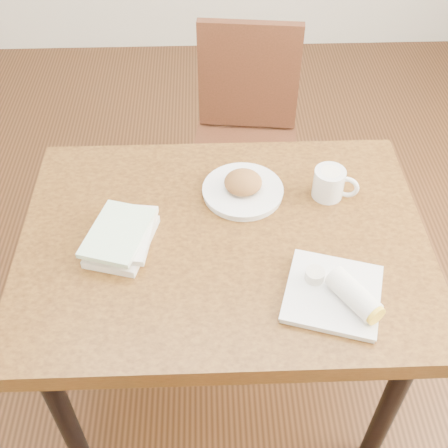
{
  "coord_description": "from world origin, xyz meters",
  "views": [
    {
      "loc": [
        -0.04,
        -1.08,
        1.91
      ],
      "look_at": [
        0.0,
        0.0,
        0.8
      ],
      "focal_mm": 45.0,
      "sensor_mm": 36.0,
      "label": 1
    }
  ],
  "objects_px": {
    "plate_scone": "(243,188)",
    "book_stack": "(122,236)",
    "table": "(224,256)",
    "coffee_mug": "(330,183)",
    "plate_burrito": "(339,294)",
    "chair_far": "(246,130)"
  },
  "relations": [
    {
      "from": "plate_scone",
      "to": "book_stack",
      "type": "xyz_separation_m",
      "value": [
        -0.35,
        -0.19,
        0.0
      ]
    },
    {
      "from": "table",
      "to": "plate_scone",
      "type": "distance_m",
      "value": 0.22
    },
    {
      "from": "table",
      "to": "coffee_mug",
      "type": "xyz_separation_m",
      "value": [
        0.32,
        0.16,
        0.13
      ]
    },
    {
      "from": "plate_burrito",
      "to": "plate_scone",
      "type": "bearing_deg",
      "value": 118.46
    },
    {
      "from": "plate_scone",
      "to": "coffee_mug",
      "type": "xyz_separation_m",
      "value": [
        0.26,
        -0.01,
        0.02
      ]
    },
    {
      "from": "table",
      "to": "plate_scone",
      "type": "bearing_deg",
      "value": 70.11
    },
    {
      "from": "table",
      "to": "chair_far",
      "type": "xyz_separation_m",
      "value": [
        0.12,
        0.77,
        -0.12
      ]
    },
    {
      "from": "table",
      "to": "plate_scone",
      "type": "relative_size",
      "value": 4.68
    },
    {
      "from": "plate_scone",
      "to": "coffee_mug",
      "type": "bearing_deg",
      "value": -3.3
    },
    {
      "from": "coffee_mug",
      "to": "plate_burrito",
      "type": "xyz_separation_m",
      "value": [
        -0.04,
        -0.39,
        -0.02
      ]
    },
    {
      "from": "table",
      "to": "chair_far",
      "type": "bearing_deg",
      "value": 81.46
    },
    {
      "from": "chair_far",
      "to": "book_stack",
      "type": "distance_m",
      "value": 0.91
    },
    {
      "from": "chair_far",
      "to": "coffee_mug",
      "type": "height_order",
      "value": "chair_far"
    },
    {
      "from": "chair_far",
      "to": "plate_scone",
      "type": "bearing_deg",
      "value": -95.04
    },
    {
      "from": "coffee_mug",
      "to": "plate_burrito",
      "type": "distance_m",
      "value": 0.39
    },
    {
      "from": "plate_scone",
      "to": "book_stack",
      "type": "relative_size",
      "value": 0.97
    },
    {
      "from": "chair_far",
      "to": "plate_scone",
      "type": "distance_m",
      "value": 0.64
    },
    {
      "from": "plate_scone",
      "to": "chair_far",
      "type": "bearing_deg",
      "value": 84.96
    },
    {
      "from": "plate_scone",
      "to": "book_stack",
      "type": "distance_m",
      "value": 0.4
    },
    {
      "from": "table",
      "to": "plate_burrito",
      "type": "xyz_separation_m",
      "value": [
        0.28,
        -0.23,
        0.11
      ]
    },
    {
      "from": "plate_burrito",
      "to": "book_stack",
      "type": "xyz_separation_m",
      "value": [
        -0.57,
        0.21,
        0.0
      ]
    },
    {
      "from": "plate_burrito",
      "to": "table",
      "type": "bearing_deg",
      "value": 140.85
    }
  ]
}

